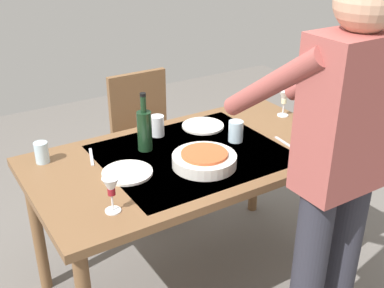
% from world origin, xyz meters
% --- Properties ---
extents(ground_plane, '(6.00, 6.00, 0.00)m').
position_xyz_m(ground_plane, '(0.00, 0.00, 0.00)').
color(ground_plane, '#66605B').
extents(dining_table, '(1.56, 0.85, 0.78)m').
position_xyz_m(dining_table, '(0.00, 0.00, 0.70)').
color(dining_table, brown).
rests_on(dining_table, ground_plane).
extents(chair_near, '(0.40, 0.40, 0.91)m').
position_xyz_m(chair_near, '(-0.15, -0.81, 0.53)').
color(chair_near, '#523019').
rests_on(chair_near, ground_plane).
extents(person_server, '(0.42, 0.61, 1.69)m').
position_xyz_m(person_server, '(-0.23, 0.69, 0.96)').
color(person_server, '#2D2D38').
rests_on(person_server, ground_plane).
extents(wine_bottle, '(0.07, 0.07, 0.30)m').
position_xyz_m(wine_bottle, '(0.17, -0.16, 0.89)').
color(wine_bottle, black).
rests_on(wine_bottle, dining_table).
extents(wine_glass_left, '(0.07, 0.07, 0.15)m').
position_xyz_m(wine_glass_left, '(0.53, 0.26, 0.88)').
color(wine_glass_left, white).
rests_on(wine_glass_left, dining_table).
extents(wine_glass_right, '(0.07, 0.07, 0.15)m').
position_xyz_m(wine_glass_right, '(-0.70, -0.13, 0.88)').
color(wine_glass_right, white).
rests_on(wine_glass_right, dining_table).
extents(water_cup_near_left, '(0.06, 0.06, 0.10)m').
position_xyz_m(water_cup_near_left, '(0.64, -0.29, 0.83)').
color(water_cup_near_left, silver).
rests_on(water_cup_near_left, dining_table).
extents(water_cup_near_right, '(0.08, 0.08, 0.11)m').
position_xyz_m(water_cup_near_right, '(-0.26, -0.00, 0.83)').
color(water_cup_near_right, silver).
rests_on(water_cup_near_right, dining_table).
extents(water_cup_far_left, '(0.07, 0.07, 0.11)m').
position_xyz_m(water_cup_far_left, '(0.04, -0.27, 0.83)').
color(water_cup_far_left, silver).
rests_on(water_cup_far_left, dining_table).
extents(serving_bowl_pasta, '(0.30, 0.30, 0.07)m').
position_xyz_m(serving_bowl_pasta, '(0.02, 0.14, 0.81)').
color(serving_bowl_pasta, silver).
rests_on(serving_bowl_pasta, dining_table).
extents(dinner_plate_near, '(0.23, 0.23, 0.01)m').
position_xyz_m(dinner_plate_near, '(0.35, 0.02, 0.78)').
color(dinner_plate_near, silver).
rests_on(dinner_plate_near, dining_table).
extents(dinner_plate_far, '(0.23, 0.23, 0.01)m').
position_xyz_m(dinner_plate_far, '(-0.22, -0.24, 0.78)').
color(dinner_plate_far, silver).
rests_on(dinner_plate_far, dining_table).
extents(table_knife, '(0.03, 0.20, 0.00)m').
position_xyz_m(table_knife, '(-0.46, 0.18, 0.78)').
color(table_knife, silver).
rests_on(table_knife, dining_table).
extents(table_fork, '(0.07, 0.18, 0.00)m').
position_xyz_m(table_fork, '(0.43, -0.22, 0.78)').
color(table_fork, silver).
rests_on(table_fork, dining_table).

